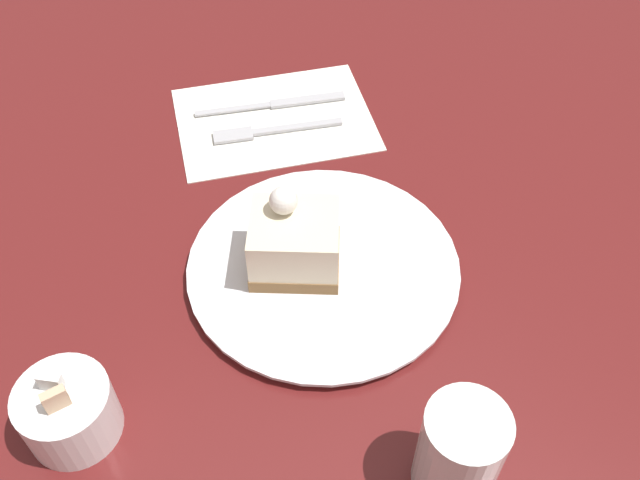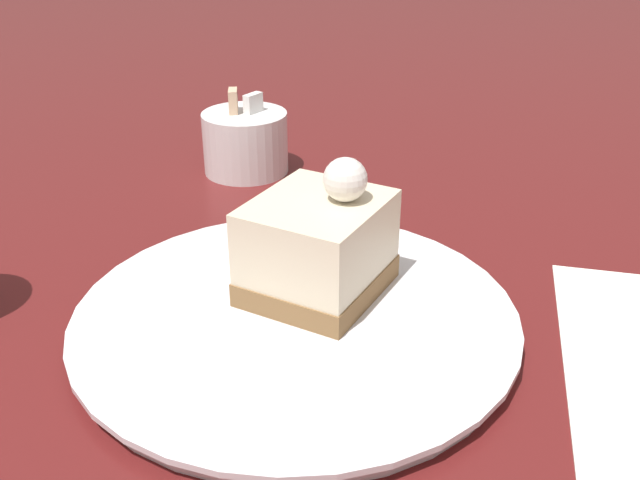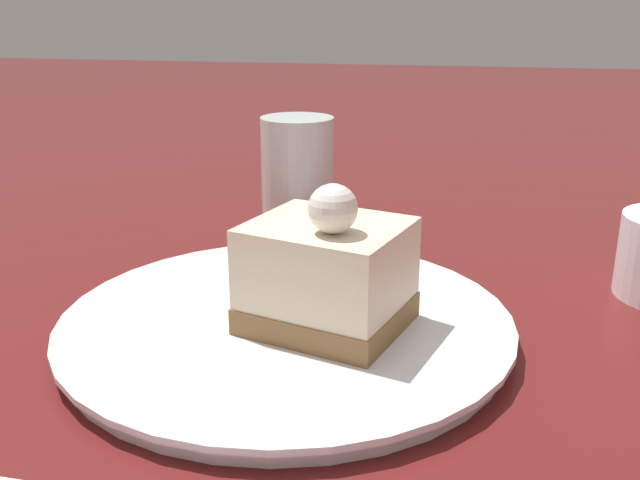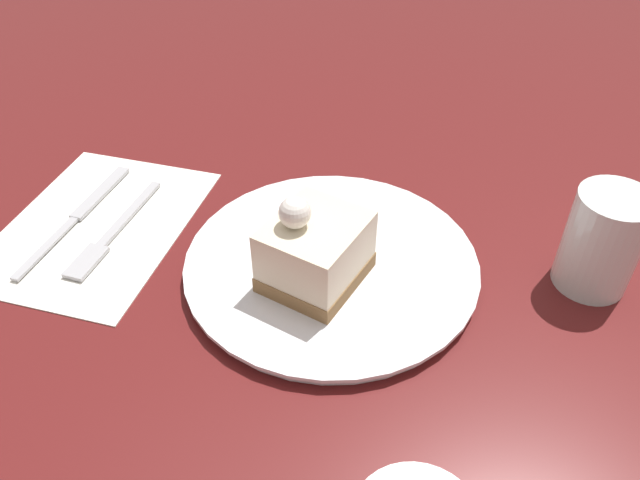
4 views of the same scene
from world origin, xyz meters
name	(u,v)px [view 3 (image 3 of 4)]	position (x,y,z in m)	size (l,w,h in m)	color
ground_plane	(319,364)	(0.00, 0.00, 0.00)	(4.00, 4.00, 0.00)	#5B1919
plate	(286,324)	(-0.03, -0.03, 0.01)	(0.28, 0.28, 0.01)	white
cake_slice	(326,273)	(-0.02, 0.00, 0.05)	(0.10, 0.11, 0.09)	olive
drinking_glass	(297,170)	(-0.27, -0.08, 0.05)	(0.07, 0.07, 0.10)	silver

